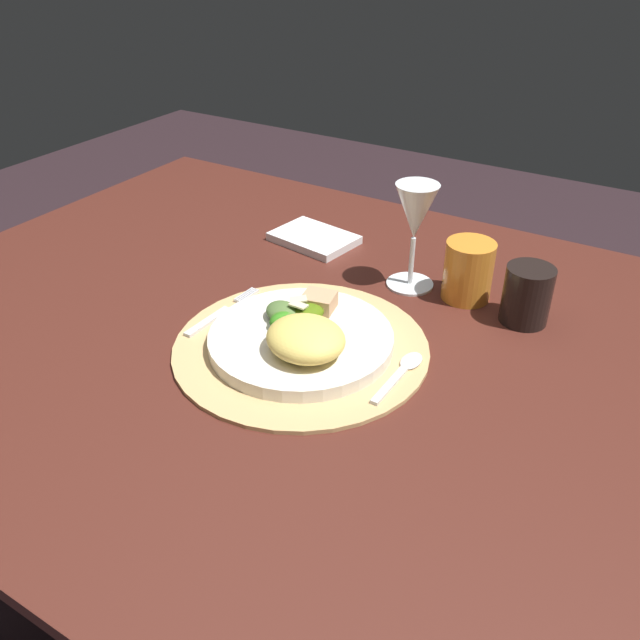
{
  "coord_description": "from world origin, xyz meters",
  "views": [
    {
      "loc": [
        0.44,
        -0.67,
        1.27
      ],
      "look_at": [
        0.03,
        0.01,
        0.77
      ],
      "focal_mm": 37.02,
      "sensor_mm": 36.0,
      "label": 1
    }
  ],
  "objects_px": {
    "dining_table": "(301,421)",
    "wine_glass": "(415,217)",
    "spoon": "(405,367)",
    "dark_tumbler": "(527,295)",
    "amber_tumbler": "(468,271)",
    "napkin": "(314,238)",
    "fork": "(220,314)",
    "dinner_plate": "(301,339)"
  },
  "relations": [
    {
      "from": "amber_tumbler",
      "to": "fork",
      "type": "bearing_deg",
      "value": -139.02
    },
    {
      "from": "amber_tumbler",
      "to": "dinner_plate",
      "type": "bearing_deg",
      "value": -119.27
    },
    {
      "from": "dining_table",
      "to": "fork",
      "type": "xyz_separation_m",
      "value": [
        -0.11,
        -0.04,
        0.18
      ]
    },
    {
      "from": "fork",
      "to": "spoon",
      "type": "relative_size",
      "value": 1.21
    },
    {
      "from": "dark_tumbler",
      "to": "wine_glass",
      "type": "bearing_deg",
      "value": 176.6
    },
    {
      "from": "wine_glass",
      "to": "dark_tumbler",
      "type": "relative_size",
      "value": 1.96
    },
    {
      "from": "fork",
      "to": "napkin",
      "type": "bearing_deg",
      "value": 93.84
    },
    {
      "from": "dinner_plate",
      "to": "wine_glass",
      "type": "bearing_deg",
      "value": 78.02
    },
    {
      "from": "napkin",
      "to": "dinner_plate",
      "type": "bearing_deg",
      "value": -61.12
    },
    {
      "from": "dining_table",
      "to": "amber_tumbler",
      "type": "height_order",
      "value": "amber_tumbler"
    },
    {
      "from": "dining_table",
      "to": "napkin",
      "type": "relative_size",
      "value": 9.16
    },
    {
      "from": "fork",
      "to": "wine_glass",
      "type": "relative_size",
      "value": 0.92
    },
    {
      "from": "napkin",
      "to": "wine_glass",
      "type": "height_order",
      "value": "wine_glass"
    },
    {
      "from": "dinner_plate",
      "to": "napkin",
      "type": "bearing_deg",
      "value": 118.88
    },
    {
      "from": "dinner_plate",
      "to": "napkin",
      "type": "xyz_separation_m",
      "value": [
        -0.17,
        0.3,
        -0.01
      ]
    },
    {
      "from": "wine_glass",
      "to": "napkin",
      "type": "bearing_deg",
      "value": 165.42
    },
    {
      "from": "dining_table",
      "to": "wine_glass",
      "type": "bearing_deg",
      "value": 67.57
    },
    {
      "from": "amber_tumbler",
      "to": "dark_tumbler",
      "type": "relative_size",
      "value": 1.08
    },
    {
      "from": "spoon",
      "to": "dark_tumbler",
      "type": "xyz_separation_m",
      "value": [
        0.09,
        0.21,
        0.03
      ]
    },
    {
      "from": "spoon",
      "to": "wine_glass",
      "type": "xyz_separation_m",
      "value": [
        -0.09,
        0.22,
        0.11
      ]
    },
    {
      "from": "amber_tumbler",
      "to": "dining_table",
      "type": "bearing_deg",
      "value": -129.43
    },
    {
      "from": "napkin",
      "to": "spoon",
      "type": "bearing_deg",
      "value": -41.47
    },
    {
      "from": "dinner_plate",
      "to": "amber_tumbler",
      "type": "height_order",
      "value": "amber_tumbler"
    },
    {
      "from": "dinner_plate",
      "to": "dark_tumbler",
      "type": "relative_size",
      "value": 2.93
    },
    {
      "from": "spoon",
      "to": "dark_tumbler",
      "type": "height_order",
      "value": "dark_tumbler"
    },
    {
      "from": "dining_table",
      "to": "wine_glass",
      "type": "xyz_separation_m",
      "value": [
        0.08,
        0.2,
        0.29
      ]
    },
    {
      "from": "amber_tumbler",
      "to": "dark_tumbler",
      "type": "bearing_deg",
      "value": -11.88
    },
    {
      "from": "dining_table",
      "to": "spoon",
      "type": "bearing_deg",
      "value": -5.75
    },
    {
      "from": "dining_table",
      "to": "dark_tumbler",
      "type": "relative_size",
      "value": 15.19
    },
    {
      "from": "fork",
      "to": "dark_tumbler",
      "type": "bearing_deg",
      "value": 30.79
    },
    {
      "from": "napkin",
      "to": "dark_tumbler",
      "type": "bearing_deg",
      "value": -9.49
    },
    {
      "from": "dinner_plate",
      "to": "napkin",
      "type": "height_order",
      "value": "dinner_plate"
    },
    {
      "from": "napkin",
      "to": "amber_tumbler",
      "type": "bearing_deg",
      "value": -8.73
    },
    {
      "from": "spoon",
      "to": "dark_tumbler",
      "type": "bearing_deg",
      "value": 65.92
    },
    {
      "from": "spoon",
      "to": "napkin",
      "type": "relative_size",
      "value": 0.9
    },
    {
      "from": "dining_table",
      "to": "dinner_plate",
      "type": "bearing_deg",
      "value": -53.61
    },
    {
      "from": "napkin",
      "to": "dark_tumbler",
      "type": "xyz_separation_m",
      "value": [
        0.4,
        -0.07,
        0.04
      ]
    },
    {
      "from": "dining_table",
      "to": "fork",
      "type": "distance_m",
      "value": 0.22
    },
    {
      "from": "dark_tumbler",
      "to": "fork",
      "type": "bearing_deg",
      "value": -149.21
    },
    {
      "from": "dinner_plate",
      "to": "wine_glass",
      "type": "height_order",
      "value": "wine_glass"
    },
    {
      "from": "fork",
      "to": "dark_tumbler",
      "type": "distance_m",
      "value": 0.45
    },
    {
      "from": "dining_table",
      "to": "napkin",
      "type": "height_order",
      "value": "napkin"
    }
  ]
}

